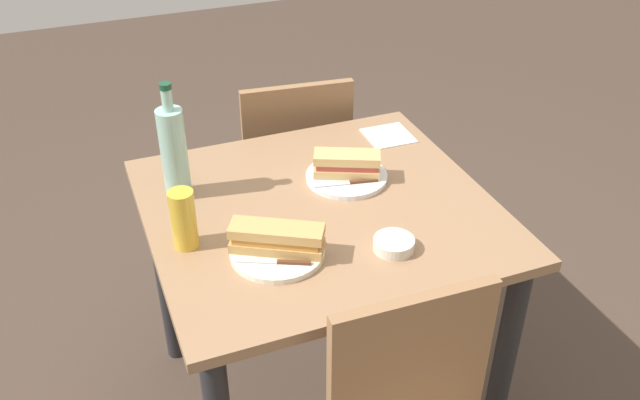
{
  "coord_description": "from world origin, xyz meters",
  "views": [
    {
      "loc": [
        0.57,
        1.45,
        1.81
      ],
      "look_at": [
        0.0,
        0.0,
        0.78
      ],
      "focal_mm": 39.22,
      "sensor_mm": 36.0,
      "label": 1
    }
  ],
  "objects_px": {
    "knife_far": "(350,183)",
    "water_bottle": "(174,151)",
    "dining_table": "(320,245)",
    "beer_glass": "(184,219)",
    "olive_bowl": "(394,244)",
    "baguette_sandwich_near": "(277,238)",
    "baguette_sandwich_far": "(347,164)",
    "chair_near": "(292,168)",
    "knife_near": "(278,262)",
    "plate_near": "(277,252)",
    "plate_far": "(347,177)"
  },
  "relations": [
    {
      "from": "knife_far",
      "to": "water_bottle",
      "type": "xyz_separation_m",
      "value": [
        0.45,
        -0.15,
        0.12
      ]
    },
    {
      "from": "dining_table",
      "to": "beer_glass",
      "type": "distance_m",
      "value": 0.43
    },
    {
      "from": "beer_glass",
      "to": "olive_bowl",
      "type": "relative_size",
      "value": 1.53
    },
    {
      "from": "baguette_sandwich_near",
      "to": "beer_glass",
      "type": "height_order",
      "value": "beer_glass"
    },
    {
      "from": "beer_glass",
      "to": "baguette_sandwich_far",
      "type": "bearing_deg",
      "value": -163.85
    },
    {
      "from": "knife_far",
      "to": "beer_glass",
      "type": "height_order",
      "value": "beer_glass"
    },
    {
      "from": "chair_near",
      "to": "baguette_sandwich_near",
      "type": "relative_size",
      "value": 3.75
    },
    {
      "from": "chair_near",
      "to": "beer_glass",
      "type": "distance_m",
      "value": 0.91
    },
    {
      "from": "knife_near",
      "to": "water_bottle",
      "type": "relative_size",
      "value": 0.51
    },
    {
      "from": "knife_near",
      "to": "water_bottle",
      "type": "xyz_separation_m",
      "value": [
        0.15,
        -0.41,
        0.12
      ]
    },
    {
      "from": "baguette_sandwich_near",
      "to": "beer_glass",
      "type": "relative_size",
      "value": 1.48
    },
    {
      "from": "plate_near",
      "to": "knife_near",
      "type": "bearing_deg",
      "value": 72.85
    },
    {
      "from": "plate_far",
      "to": "beer_glass",
      "type": "distance_m",
      "value": 0.52
    },
    {
      "from": "plate_near",
      "to": "plate_far",
      "type": "distance_m",
      "value": 0.39
    },
    {
      "from": "knife_near",
      "to": "baguette_sandwich_near",
      "type": "bearing_deg",
      "value": -107.15
    },
    {
      "from": "chair_near",
      "to": "olive_bowl",
      "type": "bearing_deg",
      "value": 87.54
    },
    {
      "from": "chair_near",
      "to": "olive_bowl",
      "type": "xyz_separation_m",
      "value": [
        0.04,
        0.87,
        0.28
      ]
    },
    {
      "from": "baguette_sandwich_far",
      "to": "olive_bowl",
      "type": "distance_m",
      "value": 0.35
    },
    {
      "from": "plate_far",
      "to": "olive_bowl",
      "type": "height_order",
      "value": "olive_bowl"
    },
    {
      "from": "baguette_sandwich_near",
      "to": "olive_bowl",
      "type": "xyz_separation_m",
      "value": [
        -0.27,
        0.08,
        -0.03
      ]
    },
    {
      "from": "beer_glass",
      "to": "knife_far",
      "type": "bearing_deg",
      "value": -169.11
    },
    {
      "from": "plate_far",
      "to": "knife_far",
      "type": "xyz_separation_m",
      "value": [
        0.01,
        0.05,
        0.01
      ]
    },
    {
      "from": "baguette_sandwich_near",
      "to": "plate_far",
      "type": "xyz_separation_m",
      "value": [
        -0.29,
        -0.26,
        -0.04
      ]
    },
    {
      "from": "baguette_sandwich_near",
      "to": "knife_far",
      "type": "relative_size",
      "value": 1.3
    },
    {
      "from": "plate_far",
      "to": "beer_glass",
      "type": "xyz_separation_m",
      "value": [
        0.49,
        0.14,
        0.07
      ]
    },
    {
      "from": "plate_far",
      "to": "water_bottle",
      "type": "height_order",
      "value": "water_bottle"
    },
    {
      "from": "beer_glass",
      "to": "water_bottle",
      "type": "bearing_deg",
      "value": -97.43
    },
    {
      "from": "baguette_sandwich_far",
      "to": "olive_bowl",
      "type": "bearing_deg",
      "value": 86.44
    },
    {
      "from": "dining_table",
      "to": "knife_near",
      "type": "relative_size",
      "value": 5.46
    },
    {
      "from": "dining_table",
      "to": "water_bottle",
      "type": "relative_size",
      "value": 2.77
    },
    {
      "from": "baguette_sandwich_far",
      "to": "knife_far",
      "type": "distance_m",
      "value": 0.06
    },
    {
      "from": "knife_far",
      "to": "water_bottle",
      "type": "relative_size",
      "value": 0.54
    },
    {
      "from": "plate_near",
      "to": "plate_far",
      "type": "bearing_deg",
      "value": -138.53
    },
    {
      "from": "baguette_sandwich_near",
      "to": "water_bottle",
      "type": "xyz_separation_m",
      "value": [
        0.17,
        -0.36,
        0.09
      ]
    },
    {
      "from": "olive_bowl",
      "to": "plate_near",
      "type": "bearing_deg",
      "value": -17.09
    },
    {
      "from": "knife_near",
      "to": "plate_near",
      "type": "bearing_deg",
      "value": -107.15
    },
    {
      "from": "dining_table",
      "to": "chair_near",
      "type": "bearing_deg",
      "value": -102.32
    },
    {
      "from": "baguette_sandwich_near",
      "to": "beer_glass",
      "type": "xyz_separation_m",
      "value": [
        0.2,
        -0.12,
        0.03
      ]
    },
    {
      "from": "knife_far",
      "to": "beer_glass",
      "type": "distance_m",
      "value": 0.49
    },
    {
      "from": "chair_near",
      "to": "water_bottle",
      "type": "relative_size",
      "value": 2.63
    },
    {
      "from": "dining_table",
      "to": "baguette_sandwich_near",
      "type": "distance_m",
      "value": 0.3
    },
    {
      "from": "plate_far",
      "to": "beer_glass",
      "type": "relative_size",
      "value": 1.49
    },
    {
      "from": "baguette_sandwich_near",
      "to": "knife_far",
      "type": "bearing_deg",
      "value": -143.48
    },
    {
      "from": "baguette_sandwich_near",
      "to": "baguette_sandwich_far",
      "type": "distance_m",
      "value": 0.39
    },
    {
      "from": "knife_far",
      "to": "water_bottle",
      "type": "bearing_deg",
      "value": -17.82
    },
    {
      "from": "baguette_sandwich_near",
      "to": "plate_far",
      "type": "relative_size",
      "value": 1.0
    },
    {
      "from": "olive_bowl",
      "to": "water_bottle",
      "type": "bearing_deg",
      "value": -44.96
    },
    {
      "from": "dining_table",
      "to": "knife_far",
      "type": "xyz_separation_m",
      "value": [
        -0.11,
        -0.05,
        0.15
      ]
    },
    {
      "from": "knife_near",
      "to": "baguette_sandwich_far",
      "type": "xyz_separation_m",
      "value": [
        -0.31,
        -0.31,
        0.03
      ]
    },
    {
      "from": "plate_near",
      "to": "beer_glass",
      "type": "height_order",
      "value": "beer_glass"
    }
  ]
}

